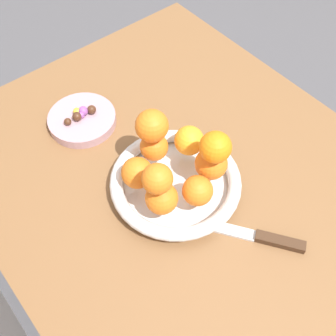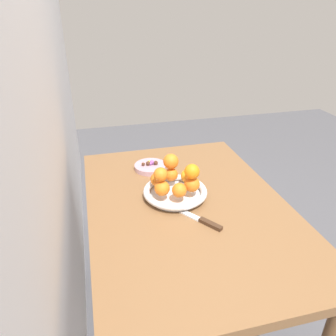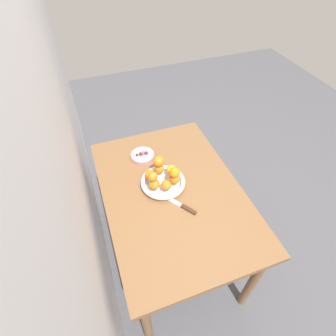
{
  "view_description": "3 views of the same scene",
  "coord_description": "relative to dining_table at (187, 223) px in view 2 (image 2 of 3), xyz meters",
  "views": [
    {
      "loc": [
        -0.28,
        0.33,
        1.44
      ],
      "look_at": [
        0.07,
        0.05,
        0.82
      ],
      "focal_mm": 45.0,
      "sensor_mm": 36.0,
      "label": 1
    },
    {
      "loc": [
        -1.01,
        0.33,
        1.45
      ],
      "look_at": [
        0.09,
        0.06,
        0.86
      ],
      "focal_mm": 35.0,
      "sensor_mm": 36.0,
      "label": 2
    },
    {
      "loc": [
        -0.86,
        0.33,
        1.9
      ],
      "look_at": [
        0.08,
        -0.0,
        0.85
      ],
      "focal_mm": 28.0,
      "sensor_mm": 36.0,
      "label": 3
    }
  ],
  "objects": [
    {
      "name": "dining_table",
      "position": [
        0.0,
        0.0,
        0.0
      ],
      "size": [
        1.1,
        0.76,
        0.74
      ],
      "color": "brown",
      "rests_on": "ground_plane"
    },
    {
      "name": "orange_8",
      "position": [
        0.13,
        0.03,
        0.21
      ],
      "size": [
        0.06,
        0.06,
        0.06
      ],
      "primitive_type": "sphere",
      "color": "orange",
      "rests_on": "orange_4"
    },
    {
      "name": "candy_ball_2",
      "position": [
        0.32,
        0.06,
        0.12
      ],
      "size": [
        0.02,
        0.02,
        0.02
      ],
      "primitive_type": "sphere",
      "color": "#472819",
      "rests_on": "candy_dish"
    },
    {
      "name": "orange_5",
      "position": [
        0.1,
        0.1,
        0.16
      ],
      "size": [
        0.06,
        0.06,
        0.06
      ],
      "primitive_type": "sphere",
      "color": "orange",
      "rests_on": "fruit_bowl"
    },
    {
      "name": "orange_0",
      "position": [
        0.03,
        0.1,
        0.16
      ],
      "size": [
        0.06,
        0.06,
        0.06
      ],
      "primitive_type": "sphere",
      "color": "orange",
      "rests_on": "fruit_bowl"
    },
    {
      "name": "candy_ball_4",
      "position": [
        0.32,
        0.08,
        0.12
      ],
      "size": [
        0.02,
        0.02,
        0.02
      ],
      "primitive_type": "sphere",
      "color": "#8C4C99",
      "rests_on": "candy_dish"
    },
    {
      "name": "wall_back",
      "position": [
        0.0,
        0.48,
        0.6
      ],
      "size": [
        4.0,
        0.05,
        2.5
      ],
      "primitive_type": "cube",
      "color": "white",
      "rests_on": "ground_plane"
    },
    {
      "name": "orange_1",
      "position": [
        -0.0,
        0.04,
        0.16
      ],
      "size": [
        0.06,
        0.06,
        0.06
      ],
      "primitive_type": "sphere",
      "color": "orange",
      "rests_on": "fruit_bowl"
    },
    {
      "name": "candy_ball_0",
      "position": [
        0.34,
        0.08,
        0.12
      ],
      "size": [
        0.02,
        0.02,
        0.02
      ],
      "primitive_type": "sphere",
      "color": "gold",
      "rests_on": "candy_dish"
    },
    {
      "name": "candy_ball_3",
      "position": [
        0.33,
        0.07,
        0.12
      ],
      "size": [
        0.02,
        0.02,
        0.02
      ],
      "primitive_type": "sphere",
      "color": "#8C4C99",
      "rests_on": "candy_dish"
    },
    {
      "name": "candy_ball_5",
      "position": [
        0.32,
        0.12,
        0.12
      ],
      "size": [
        0.02,
        0.02,
        0.02
      ],
      "primitive_type": "sphere",
      "color": "#472819",
      "rests_on": "candy_dish"
    },
    {
      "name": "candy_dish",
      "position": [
        0.33,
        0.08,
        0.1
      ],
      "size": [
        0.15,
        0.15,
        0.02
      ],
      "primitive_type": "cylinder",
      "color": "#B28C99",
      "rests_on": "dining_table"
    },
    {
      "name": "fruit_bowl",
      "position": [
        0.06,
        0.03,
        0.11
      ],
      "size": [
        0.25,
        0.25,
        0.04
      ],
      "color": "silver",
      "rests_on": "dining_table"
    },
    {
      "name": "ground_plane",
      "position": [
        0.0,
        0.0,
        -0.65
      ],
      "size": [
        6.0,
        6.0,
        0.0
      ],
      "primitive_type": "plane",
      "color": "#4C4C51"
    },
    {
      "name": "knife",
      "position": [
        -0.1,
        -0.0,
        0.09
      ],
      "size": [
        0.23,
        0.17,
        0.01
      ],
      "color": "#3F2819",
      "rests_on": "dining_table"
    },
    {
      "name": "orange_7",
      "position": [
        0.02,
        -0.02,
        0.22
      ],
      "size": [
        0.06,
        0.06,
        0.06
      ],
      "primitive_type": "sphere",
      "color": "orange",
      "rests_on": "orange_2"
    },
    {
      "name": "orange_6",
      "position": [
        0.03,
        0.1,
        0.21
      ],
      "size": [
        0.05,
        0.05,
        0.05
      ],
      "primitive_type": "sphere",
      "color": "orange",
      "rests_on": "orange_0"
    },
    {
      "name": "orange_4",
      "position": [
        0.13,
        0.03,
        0.16
      ],
      "size": [
        0.06,
        0.06,
        0.06
      ],
      "primitive_type": "sphere",
      "color": "orange",
      "rests_on": "fruit_bowl"
    },
    {
      "name": "candy_ball_1",
      "position": [
        0.32,
        0.09,
        0.12
      ],
      "size": [
        0.02,
        0.02,
        0.02
      ],
      "primitive_type": "sphere",
      "color": "#472819",
      "rests_on": "candy_dish"
    },
    {
      "name": "orange_2",
      "position": [
        0.03,
        -0.02,
        0.16
      ],
      "size": [
        0.06,
        0.06,
        0.06
      ],
      "primitive_type": "sphere",
      "color": "orange",
      "rests_on": "fruit_bowl"
    },
    {
      "name": "orange_3",
      "position": [
        0.1,
        -0.03,
        0.16
      ],
      "size": [
        0.06,
        0.06,
        0.06
      ],
      "primitive_type": "sphere",
      "color": "orange",
      "rests_on": "fruit_bowl"
    }
  ]
}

